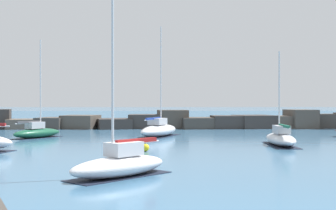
# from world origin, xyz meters

# --- Properties ---
(open_sea_beyond) EXTENTS (400.00, 116.00, 0.01)m
(open_sea_beyond) POSITION_xyz_m (0.00, 112.14, 0.00)
(open_sea_beyond) COLOR #2D5B7F
(open_sea_beyond) RESTS_ON ground
(breakwater_jetty) EXTENTS (61.00, 6.25, 2.51)m
(breakwater_jetty) POSITION_xyz_m (0.45, 52.26, 0.91)
(breakwater_jetty) COLOR #4C443D
(breakwater_jetty) RESTS_ON ground
(sailboat_moored_0) EXTENTS (5.22, 5.25, 9.38)m
(sailboat_moored_0) POSITION_xyz_m (-3.60, 12.58, 0.60)
(sailboat_moored_0) COLOR silver
(sailboat_moored_0) RESTS_ON ground
(sailboat_moored_1) EXTENTS (4.58, 5.73, 9.53)m
(sailboat_moored_1) POSITION_xyz_m (-13.04, 36.25, 0.59)
(sailboat_moored_1) COLOR #195138
(sailboat_moored_1) RESTS_ON ground
(sailboat_moored_2) EXTENTS (2.32, 6.83, 7.56)m
(sailboat_moored_2) POSITION_xyz_m (8.26, 27.63, 0.58)
(sailboat_moored_2) COLOR silver
(sailboat_moored_2) RESTS_ON ground
(sailboat_moored_7) EXTENTS (5.03, 7.89, 11.12)m
(sailboat_moored_7) POSITION_xyz_m (-1.26, 37.55, 0.71)
(sailboat_moored_7) COLOR silver
(sailboat_moored_7) RESTS_ON ground
(mooring_buoy_orange_near) EXTENTS (0.54, 0.54, 0.74)m
(mooring_buoy_orange_near) POSITION_xyz_m (-2.50, 23.51, 0.27)
(mooring_buoy_orange_near) COLOR yellow
(mooring_buoy_orange_near) RESTS_ON ground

